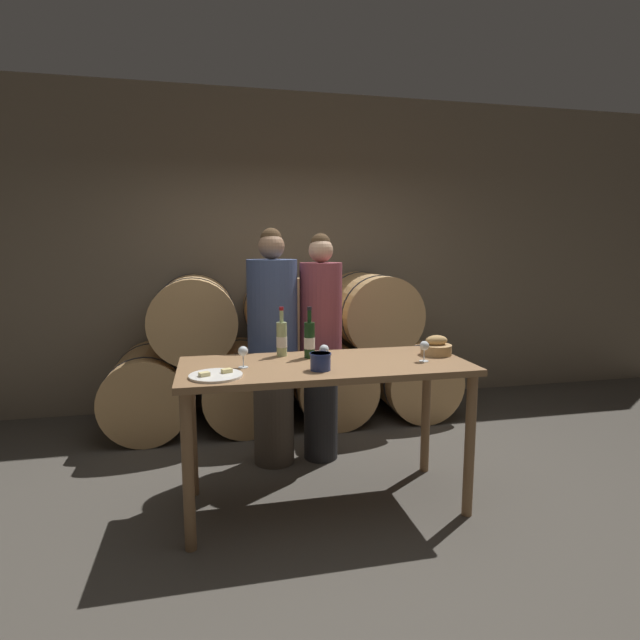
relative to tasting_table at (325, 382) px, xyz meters
The scene contains 14 objects.
ground_plane 0.82m from the tasting_table, ahead, with size 10.00×10.00×0.00m, color #4C473F.
stone_wall_back 2.40m from the tasting_table, 90.00° to the left, with size 10.00×0.12×3.20m.
barrel_stack 1.67m from the tasting_table, 90.00° to the left, with size 3.27×0.97×1.41m.
tasting_table is the anchor object (origin of this frame).
person_left 0.77m from the tasting_table, 108.32° to the left, with size 0.38×0.38×1.80m.
person_right 0.74m from the tasting_table, 79.59° to the left, with size 0.32×0.32×1.76m.
wine_bottle_red 0.30m from the tasting_table, 111.37° to the left, with size 0.07×0.07×0.34m.
wine_bottle_white 0.43m from the tasting_table, 131.44° to the left, with size 0.07×0.07×0.33m.
blue_crock 0.25m from the tasting_table, 111.93° to the right, with size 0.13×0.13×0.10m.
bread_basket 0.80m from the tasting_table, ahead, with size 0.21×0.21×0.13m.
cheese_plate 0.71m from the tasting_table, 164.12° to the right, with size 0.30×0.30×0.04m.
wine_glass_far_left 0.55m from the tasting_table, behind, with size 0.06×0.06×0.13m.
wine_glass_left 0.23m from the tasting_table, 108.65° to the right, with size 0.06×0.06×0.13m.
wine_glass_center 0.66m from the tasting_table, ahead, with size 0.06×0.06×0.13m.
Camera 1 is at (-0.69, -2.96, 1.67)m, focal length 28.00 mm.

